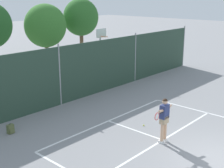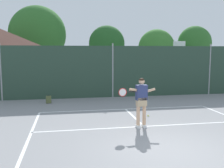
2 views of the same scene
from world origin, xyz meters
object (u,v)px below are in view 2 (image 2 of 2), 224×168
Objects in this scene: basketball_hoop at (179,59)px; backpack_olive at (49,100)px; tennis_ball at (148,116)px; tennis_player at (141,98)px.

basketball_hoop is 7.67× the size of backpack_olive.
tennis_ball is at bearing -40.39° from backpack_olive.
basketball_hoop reaches higher than backpack_olive.
basketball_hoop is 10.18m from tennis_player.
tennis_player reaches higher than tennis_ball.
basketball_hoop reaches higher than tennis_player.
basketball_hoop is at bearing 19.86° from backpack_olive.
backpack_olive is (-9.00, -3.25, -2.12)m from basketball_hoop.
tennis_player is 2.04m from tennis_ball.
basketball_hoop is at bearing 58.06° from tennis_player.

